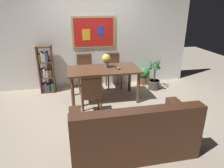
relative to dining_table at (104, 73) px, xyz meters
The scene contains 12 objects.
ground_plane 0.84m from the dining_table, 99.89° to the right, with size 12.00×12.00×0.00m, color tan.
wall_back_with_painting 1.21m from the dining_table, 95.15° to the left, with size 5.20×0.14×2.60m.
dining_table is the anchor object (origin of this frame).
dining_chair_far_left 0.85m from the dining_table, 116.10° to the left, with size 0.40×0.41×0.91m.
dining_chair_near_left 0.85m from the dining_table, 116.17° to the right, with size 0.40×0.41×0.91m.
dining_chair_far_right 0.84m from the dining_table, 63.42° to the left, with size 0.40×0.41×0.91m.
leather_couch 1.94m from the dining_table, 86.73° to the right, with size 1.80×0.84×0.84m.
bookshelf 1.53m from the dining_table, 150.66° to the left, with size 0.36×0.28×1.18m.
potted_ivy 1.54m from the dining_table, 31.51° to the left, with size 0.31×0.32×0.53m.
potted_palm 1.47m from the dining_table, 13.66° to the left, with size 0.44×0.46×0.85m.
flower_vase 0.31m from the dining_table, 45.22° to the left, with size 0.21×0.19×0.32m.
tv_remote 0.34m from the dining_table, 13.47° to the right, with size 0.08×0.16×0.02m.
Camera 1 is at (-0.61, -3.79, 2.08)m, focal length 32.47 mm.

